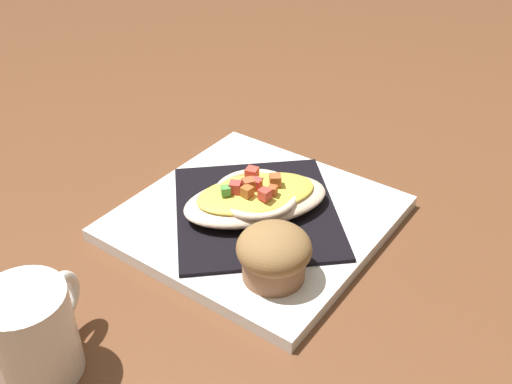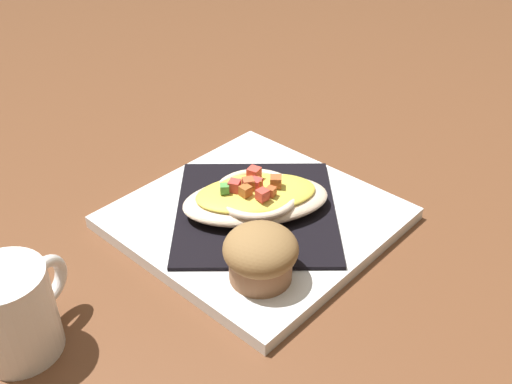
{
  "view_description": "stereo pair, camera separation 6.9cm",
  "coord_description": "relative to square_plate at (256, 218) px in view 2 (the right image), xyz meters",
  "views": [
    {
      "loc": [
        -0.31,
        0.47,
        0.44
      ],
      "look_at": [
        0.0,
        0.0,
        0.05
      ],
      "focal_mm": 41.35,
      "sensor_mm": 36.0,
      "label": 1
    },
    {
      "loc": [
        -0.36,
        0.43,
        0.44
      ],
      "look_at": [
        0.0,
        0.0,
        0.05
      ],
      "focal_mm": 41.35,
      "sensor_mm": 36.0,
      "label": 2
    }
  ],
  "objects": [
    {
      "name": "ground_plane",
      "position": [
        0.0,
        0.0,
        -0.01
      ],
      "size": [
        2.6,
        2.6,
        0.0
      ],
      "primitive_type": "plane",
      "color": "brown"
    },
    {
      "name": "square_plate",
      "position": [
        0.0,
        0.0,
        0.0
      ],
      "size": [
        0.3,
        0.3,
        0.02
      ],
      "primitive_type": "cube",
      "rotation": [
        0.0,
        0.0,
        -0.04
      ],
      "color": "white",
      "rests_on": "ground_plane"
    },
    {
      "name": "folded_napkin",
      "position": [
        0.0,
        0.0,
        0.01
      ],
      "size": [
        0.28,
        0.28,
        0.0
      ],
      "primitive_type": "cube",
      "rotation": [
        0.0,
        0.0,
        0.71
      ],
      "color": "black",
      "rests_on": "square_plate"
    },
    {
      "name": "gratin_dish",
      "position": [
        0.0,
        0.0,
        0.03
      ],
      "size": [
        0.18,
        0.2,
        0.04
      ],
      "color": "beige",
      "rests_on": "folded_napkin"
    },
    {
      "name": "muffin",
      "position": [
        -0.08,
        0.08,
        0.04
      ],
      "size": [
        0.08,
        0.08,
        0.06
      ],
      "color": "#916243",
      "rests_on": "square_plate"
    },
    {
      "name": "coffee_mug",
      "position": [
        0.04,
        0.29,
        0.03
      ],
      "size": [
        0.08,
        0.11,
        0.09
      ],
      "color": "white",
      "rests_on": "ground_plane"
    }
  ]
}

